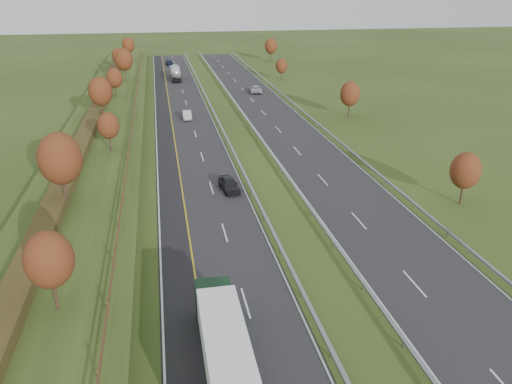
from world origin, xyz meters
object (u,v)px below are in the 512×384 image
Objects in this scene: car_silver_mid at (187,115)px; car_oncoming at (255,89)px; car_small_far at (169,63)px; car_dark_near at (229,184)px; box_lorry at (228,364)px; road_tanker at (176,72)px.

car_oncoming reaches higher than car_silver_mid.
car_small_far is (-0.93, 67.85, -0.04)m from car_silver_mid.
box_lorry is at bearing -104.91° from car_dark_near.
car_silver_mid is at bearing 87.63° from car_dark_near.
box_lorry is at bearing -97.19° from car_small_far.
car_dark_near is at bearing -87.92° from road_tanker.
road_tanker is 41.98m from car_silver_mid.
car_dark_near is 0.98× the size of car_small_far.
road_tanker is 2.41× the size of car_dark_near.
box_lorry is 109.27m from road_tanker.
car_dark_near is 35.65m from car_silver_mid.
car_dark_near is at bearing -94.76° from car_small_far.
box_lorry reaches higher than car_small_far.
car_small_far is at bearing 89.56° from box_lorry.
road_tanker is at bearing 90.48° from car_silver_mid.
box_lorry reaches higher than car_oncoming.
box_lorry is 3.44× the size of car_small_far.
car_dark_near is at bearing 81.60° from car_oncoming.
road_tanker is 1.98× the size of car_oncoming.
road_tanker is at bearing 85.44° from car_dark_near.
box_lorry is 2.88× the size of car_oncoming.
road_tanker reaches higher than car_dark_near.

